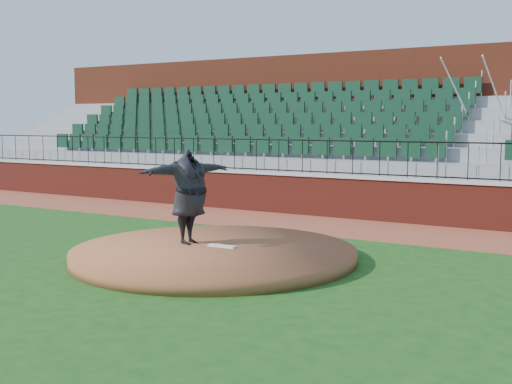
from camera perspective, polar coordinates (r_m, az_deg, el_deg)
ground at (r=13.46m, az=-3.33°, el=-6.10°), size 90.00×90.00×0.00m
warning_track at (r=18.09m, az=6.42°, el=-2.94°), size 34.00×3.20×0.01m
field_wall at (r=19.46m, az=8.42°, el=-0.56°), size 34.00×0.35×1.20m
wall_cap at (r=19.39m, az=8.45°, el=1.35°), size 34.00×0.45×0.10m
wall_railing at (r=19.35m, az=8.48°, el=2.97°), size 34.00×0.05×1.00m
seating_stands at (r=21.87m, az=11.27°, el=4.59°), size 34.00×5.10×4.60m
concourse_wall at (r=24.52m, az=13.54°, el=5.75°), size 34.00×0.50×5.50m
pitchers_mound at (r=13.62m, az=-3.69°, el=-5.42°), size 5.90×5.90×0.25m
pitching_rubber at (r=13.66m, az=-2.99°, el=-4.75°), size 0.63×0.18×0.04m
pitcher at (r=13.96m, az=-5.86°, el=-0.41°), size 1.15×2.58×2.03m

